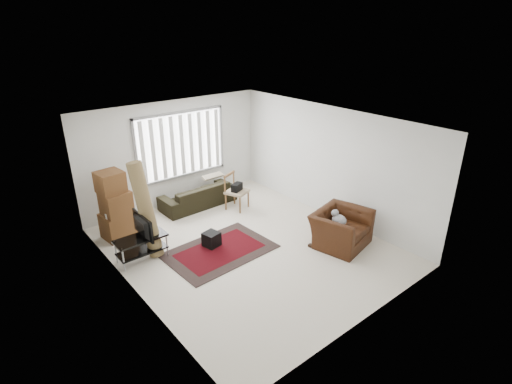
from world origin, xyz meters
TOP-DOWN VIEW (x-y plane):
  - room at (0.03, 0.51)m, footprint 6.00×6.02m
  - persian_rug at (-0.57, 0.21)m, footprint 2.25×1.56m
  - tv_stand at (-1.95, 0.95)m, footprint 1.02×0.46m
  - tv at (-1.95, 0.95)m, footprint 0.11×0.82m
  - subwoofer at (-0.58, 0.49)m, footprint 0.37×0.37m
  - moving_boxes at (-1.96, 2.16)m, footprint 0.69×0.64m
  - white_flatpack at (-1.95, 2.00)m, footprint 0.55×0.21m
  - rolled_rug at (-1.73, 1.04)m, footprint 0.54×0.68m
  - sofa at (0.30, 2.45)m, footprint 2.01×0.90m
  - side_chair at (0.97, 1.67)m, footprint 0.65×0.65m
  - armchair at (1.62, -1.19)m, footprint 1.37×1.26m

SIDE VIEW (x-z plane):
  - persian_rug at x=-0.57m, z-range 0.00..0.02m
  - subwoofer at x=-0.58m, z-range 0.02..0.33m
  - white_flatpack at x=-1.95m, z-range 0.00..0.69m
  - tv_stand at x=-1.95m, z-range 0.11..0.62m
  - sofa at x=0.30m, z-range 0.00..0.77m
  - armchair at x=1.62m, z-range 0.00..0.88m
  - side_chair at x=0.97m, z-range 0.05..0.98m
  - moving_boxes at x=-1.96m, z-range -0.05..1.50m
  - tv at x=-1.95m, z-range 0.51..0.98m
  - rolled_rug at x=-1.73m, z-range 0.00..2.01m
  - room at x=0.03m, z-range 0.40..3.11m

